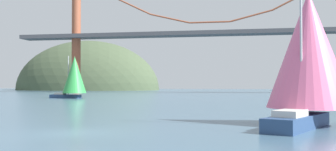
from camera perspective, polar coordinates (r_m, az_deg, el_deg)
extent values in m
plane|color=#426075|center=(21.11, -13.97, -8.31)|extent=(360.00, 360.00, 0.00)
ellipsoid|color=#425138|center=(166.73, -11.88, -2.12)|extent=(61.75, 44.00, 41.93)
cylinder|color=brown|center=(126.08, -13.48, 6.44)|extent=(2.80, 2.80, 38.83)
cube|color=#47474C|center=(115.37, 6.21, 6.24)|extent=(120.66, 6.00, 1.20)
cylinder|color=brown|center=(121.18, -5.47, 10.34)|extent=(12.32, 0.50, 6.39)
cylinder|color=brown|center=(117.63, 0.26, 8.48)|extent=(12.21, 0.50, 3.46)
cylinder|color=brown|center=(115.86, 6.21, 7.89)|extent=(12.09, 0.50, 0.50)
cylinder|color=brown|center=(115.83, 12.25, 8.66)|extent=(12.21, 0.50, 3.46)
cube|color=navy|center=(72.58, -15.01, -3.01)|extent=(5.88, 1.98, 0.64)
cube|color=beige|center=(73.10, -15.71, -2.60)|extent=(1.94, 1.28, 0.36)
cylinder|color=#B2B2B7|center=(72.26, -14.60, 0.04)|extent=(0.14, 0.14, 7.07)
cone|color=green|center=(71.63, -13.72, 0.13)|extent=(4.63, 4.63, 6.70)
cube|color=navy|center=(23.71, 18.75, -6.53)|extent=(4.69, 7.18, 0.80)
cube|color=beige|center=(22.45, 17.75, -5.36)|extent=(2.20, 2.64, 0.36)
cylinder|color=#B2B2B7|center=(24.43, 19.18, 5.12)|extent=(0.14, 0.14, 8.99)
cone|color=pink|center=(25.88, 20.21, 3.67)|extent=(7.08, 7.08, 7.39)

